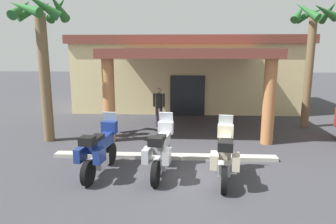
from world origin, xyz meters
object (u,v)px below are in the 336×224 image
motorcycle_silver (161,151)px  palm_tree_roadside (42,37)px  palm_tree_near_portico (312,38)px  motel_building (188,71)px  motorcycle_blue (99,150)px  pedestrian (159,104)px  motorcycle_cream (225,155)px

motorcycle_silver → palm_tree_roadside: palm_tree_roadside is taller
motorcycle_silver → palm_tree_near_portico: palm_tree_near_portico is taller
motel_building → motorcycle_blue: (-2.45, -10.63, -1.44)m
motel_building → pedestrian: (-1.27, -5.16, -1.12)m
motel_building → motorcycle_blue: size_ratio=5.83×
motorcycle_blue → motorcycle_silver: (1.70, 0.05, 0.00)m
palm_tree_roadside → pedestrian: bearing=31.0°
motorcycle_cream → palm_tree_roadside: palm_tree_roadside is taller
motorcycle_silver → motorcycle_cream: size_ratio=1.00×
motorcycle_blue → motorcycle_silver: same height
motel_building → motorcycle_cream: (0.95, -10.87, -1.44)m
motorcycle_blue → motorcycle_cream: 3.41m
motorcycle_cream → palm_tree_roadside: (-6.21, 3.31, 3.16)m
motorcycle_cream → palm_tree_near_portico: (4.28, 6.06, 3.21)m
motel_building → pedestrian: bearing=-103.8°
palm_tree_roadside → motorcycle_cream: bearing=-28.1°
palm_tree_roadside → palm_tree_near_portico: 10.85m
motorcycle_cream → pedestrian: (-2.22, 5.71, 0.33)m
motel_building → motorcycle_silver: motel_building is taller
pedestrian → motorcycle_blue: bearing=169.3°
motel_building → palm_tree_roadside: (-5.26, -7.55, 1.71)m
motorcycle_cream → pedestrian: bearing=28.4°
motorcycle_silver → palm_tree_near_portico: size_ratio=0.40×
motel_building → palm_tree_roadside: 9.36m
motorcycle_cream → pedestrian: size_ratio=1.25×
motorcycle_silver → motorcycle_cream: bearing=-93.5°
motorcycle_blue → motorcycle_cream: size_ratio=1.00×
palm_tree_roadside → palm_tree_near_portico: size_ratio=0.99×
motel_building → palm_tree_near_portico: (5.23, -4.80, 1.77)m
motorcycle_blue → palm_tree_roadside: size_ratio=0.41×
motorcycle_blue → palm_tree_near_portico: (7.68, 5.83, 3.21)m
motel_building → pedestrian: motel_building is taller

